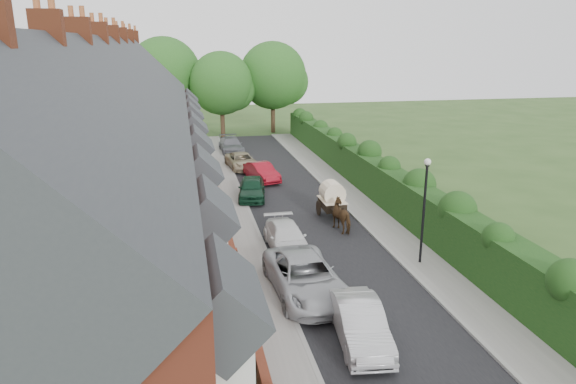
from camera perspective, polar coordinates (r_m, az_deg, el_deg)
name	(u,v)px	position (r m, az deg, el deg)	size (l,w,h in m)	color
ground	(384,313)	(20.91, 10.61, -13.11)	(140.00, 140.00, 0.00)	#2D4C1E
road	(306,221)	(30.33, 1.99, -3.27)	(6.00, 58.00, 0.02)	black
pavement_hedge_side	(372,216)	(31.48, 9.28, -2.64)	(2.20, 58.00, 0.12)	gray
pavement_house_side	(241,225)	(29.69, -5.27, -3.66)	(1.70, 58.00, 0.12)	gray
kerb_hedge_side	(355,217)	(31.13, 7.47, -2.77)	(0.18, 58.00, 0.13)	gray
kerb_house_side	(255,224)	(29.78, -3.73, -3.56)	(0.18, 58.00, 0.13)	gray
hedge	(401,190)	(31.70, 12.45, 0.24)	(2.10, 58.00, 2.85)	#113712
terrace_row	(113,159)	(27.58, -18.86, 3.51)	(9.05, 40.50, 11.50)	brown
garden_wall_row	(225,225)	(28.53, -7.06, -3.71)	(0.35, 40.35, 1.10)	brown
lamppost	(425,198)	(24.33, 14.96, -0.67)	(0.32, 0.32, 5.16)	black
tree_far_left	(224,85)	(57.20, -7.08, 11.74)	(7.14, 6.80, 9.29)	#332316
tree_far_right	(276,77)	(59.92, -1.35, 12.64)	(7.98, 7.60, 10.31)	#332316
tree_far_back	(168,75)	(59.96, -13.15, 12.52)	(8.40, 8.00, 10.82)	#332316
car_silver_a	(360,323)	(18.69, 7.99, -14.23)	(1.54, 4.41, 1.45)	#B4B4B9
car_silver_b	(305,277)	(21.60, 1.91, -9.41)	(2.66, 5.76, 1.60)	#AAADB2
car_white	(286,238)	(26.04, -0.18, -5.10)	(1.86, 4.56, 1.32)	white
car_green	(252,188)	(34.55, -4.05, 0.44)	(1.74, 4.33, 1.47)	#0E311E
car_red	(262,172)	(39.01, -2.93, 2.23)	(1.45, 4.17, 1.37)	maroon
car_beige	(242,161)	(42.92, -5.16, 3.44)	(2.15, 4.67, 1.30)	tan
car_grey	(231,145)	(49.38, -6.34, 5.20)	(2.02, 4.98, 1.44)	slate
horse	(343,216)	(28.76, 6.16, -2.64)	(0.94, 2.07, 1.75)	#442E19
horse_cart	(332,197)	(30.66, 4.93, -0.57)	(1.42, 3.14, 2.26)	black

